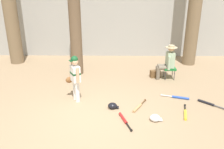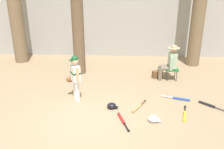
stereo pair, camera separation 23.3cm
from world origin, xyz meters
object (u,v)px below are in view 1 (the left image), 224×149
object	(u,v)px
bat_wood_tan	(138,107)
batting_helmet_white	(155,118)
tree_behind_spectator	(196,1)
bat_black_composite	(208,103)
bat_red_barrel	(124,119)
bat_blue_youth	(178,97)
folding_stool	(169,69)
young_ballplayer	(75,76)
seated_spectator	(167,61)
handbag_beside_stool	(155,74)
batting_helmet_black	(113,106)
bat_yellow_trainer	(185,114)
tree_near_player	(74,7)

from	to	relation	value
bat_wood_tan	batting_helmet_white	xyz separation A→B (m)	(0.34, -0.62, 0.04)
tree_behind_spectator	bat_black_composite	bearing A→B (deg)	-98.27
bat_black_composite	bat_red_barrel	distance (m)	2.49
tree_behind_spectator	bat_blue_youth	distance (m)	4.30
folding_stool	young_ballplayer	bearing A→B (deg)	-150.19
bat_black_composite	seated_spectator	bearing A→B (deg)	111.52
seated_spectator	bat_wood_tan	distance (m)	2.54
folding_stool	handbag_beside_stool	size ratio (longest dim) A/B	1.21
bat_wood_tan	batting_helmet_black	bearing A→B (deg)	-178.35
tree_behind_spectator	batting_helmet_white	size ratio (longest dim) A/B	19.21
young_ballplayer	bat_yellow_trainer	bearing A→B (deg)	-15.27
folding_stool	batting_helmet_white	distance (m)	2.94
tree_behind_spectator	bat_red_barrel	bearing A→B (deg)	-122.44
batting_helmet_white	bat_black_composite	bearing A→B (deg)	28.28
bat_wood_tan	batting_helmet_white	world-z (taller)	batting_helmet_white
folding_stool	bat_blue_youth	bearing A→B (deg)	-92.32
young_ballplayer	folding_stool	size ratio (longest dim) A/B	3.18
bat_red_barrel	batting_helmet_black	bearing A→B (deg)	115.00
folding_stool	handbag_beside_stool	distance (m)	0.54
folding_stool	seated_spectator	distance (m)	0.29
tree_near_player	handbag_beside_stool	size ratio (longest dim) A/B	16.05
bat_blue_youth	batting_helmet_black	bearing A→B (deg)	-162.03
handbag_beside_stool	bat_blue_youth	size ratio (longest dim) A/B	0.44
tree_near_player	batting_helmet_black	world-z (taller)	tree_near_player
batting_helmet_white	tree_behind_spectator	bearing A→B (deg)	64.79
bat_blue_youth	bat_yellow_trainer	distance (m)	0.93
bat_red_barrel	batting_helmet_black	world-z (taller)	batting_helmet_black
young_ballplayer	bat_blue_youth	world-z (taller)	young_ballplayer
handbag_beside_stool	bat_wood_tan	world-z (taller)	handbag_beside_stool
batting_helmet_white	batting_helmet_black	world-z (taller)	batting_helmet_white
batting_helmet_black	bat_blue_youth	bearing A→B (deg)	17.97
handbag_beside_stool	bat_yellow_trainer	size ratio (longest dim) A/B	0.45
tree_near_player	handbag_beside_stool	xyz separation A→B (m)	(2.82, -0.40, -2.26)
handbag_beside_stool	batting_helmet_black	xyz separation A→B (m)	(-1.49, -2.30, -0.06)
young_ballplayer	bat_black_composite	size ratio (longest dim) A/B	2.22
tree_near_player	bat_wood_tan	bearing A→B (deg)	-53.07
young_ballplayer	seated_spectator	size ratio (longest dim) A/B	1.09
handbag_beside_stool	batting_helmet_white	world-z (taller)	handbag_beside_stool
seated_spectator	bat_yellow_trainer	bearing A→B (deg)	-90.56
young_ballplayer	bat_wood_tan	xyz separation A→B (m)	(1.72, -0.45, -0.71)
handbag_beside_stool	tree_near_player	bearing A→B (deg)	171.87
folding_stool	bat_black_composite	bearing A→B (deg)	-71.05
batting_helmet_white	folding_stool	bearing A→B (deg)	71.54
bat_wood_tan	batting_helmet_black	world-z (taller)	batting_helmet_black
young_ballplayer	bat_wood_tan	world-z (taller)	young_ballplayer
folding_stool	bat_wood_tan	distance (m)	2.53
young_ballplayer	tree_behind_spectator	bearing A→B (deg)	39.39
bat_blue_youth	bat_wood_tan	distance (m)	1.35
seated_spectator	bat_red_barrel	bearing A→B (deg)	-119.47
bat_black_composite	bat_wood_tan	xyz separation A→B (m)	(-1.93, -0.24, 0.00)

